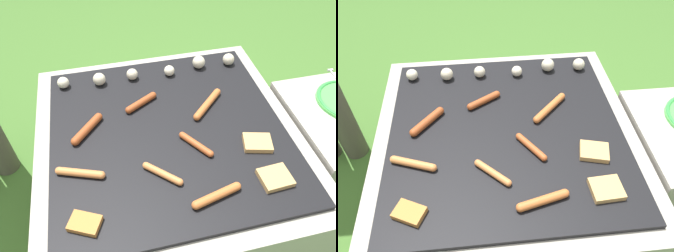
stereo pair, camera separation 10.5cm
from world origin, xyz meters
TOP-DOWN VIEW (x-y plane):
  - ground_plane at (0.00, 0.00)m, footprint 14.00×14.00m
  - grill at (0.00, 0.00)m, footprint 0.98×0.98m
  - sausage_front_center at (0.18, 0.09)m, footprint 0.15×0.15m
  - sausage_back_left at (-0.29, 0.06)m, footprint 0.12×0.14m
  - sausage_back_center at (-0.06, -0.20)m, footprint 0.12×0.11m
  - sausage_front_right at (0.08, -0.10)m, footprint 0.10×0.13m
  - sausage_mid_right at (-0.33, -0.13)m, footprint 0.16×0.08m
  - sausage_back_right at (0.08, -0.32)m, footprint 0.17×0.06m
  - sausage_front_left at (-0.07, 0.16)m, footprint 0.14×0.09m
  - bread_slice_right at (0.29, -0.30)m, footprint 0.10×0.09m
  - bread_slice_center at (-0.32, -0.32)m, footprint 0.11×0.10m
  - bread_slice_left at (0.29, -0.14)m, footprint 0.12×0.10m
  - mushroom_row at (0.02, 0.33)m, footprint 0.78×0.08m

SIDE VIEW (x-z plane):
  - ground_plane at x=0.00m, z-range 0.00..0.00m
  - grill at x=0.00m, z-range 0.00..0.43m
  - bread_slice_right at x=0.29m, z-range 0.43..0.45m
  - bread_slice_center at x=-0.32m, z-range 0.43..0.45m
  - bread_slice_left at x=0.29m, z-range 0.43..0.45m
  - sausage_back_center at x=-0.06m, z-range 0.43..0.46m
  - sausage_front_right at x=0.08m, z-range 0.43..0.46m
  - sausage_mid_right at x=-0.33m, z-range 0.43..0.46m
  - sausage_front_left at x=-0.07m, z-range 0.43..0.46m
  - sausage_front_center at x=0.18m, z-range 0.43..0.46m
  - sausage_back_right at x=0.08m, z-range 0.43..0.46m
  - sausage_back_left at x=-0.29m, z-range 0.43..0.46m
  - mushroom_row at x=0.02m, z-range 0.43..0.49m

